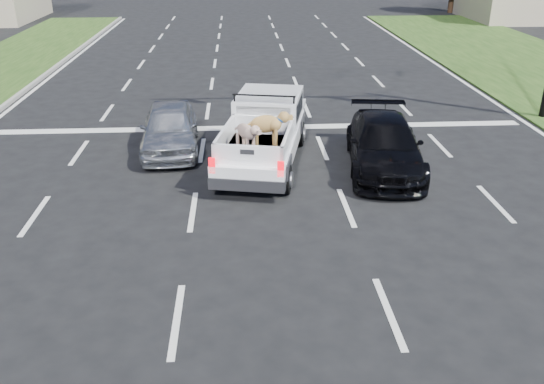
{
  "coord_description": "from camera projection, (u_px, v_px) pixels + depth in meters",
  "views": [
    {
      "loc": [
        -0.66,
        -7.73,
        5.76
      ],
      "look_at": [
        -0.08,
        2.0,
        1.34
      ],
      "focal_mm": 38.0,
      "sensor_mm": 36.0,
      "label": 1
    }
  ],
  "objects": [
    {
      "name": "ground",
      "position": [
        284.0,
        316.0,
        9.45
      ],
      "size": [
        160.0,
        160.0,
        0.0
      ],
      "primitive_type": "plane",
      "color": "black",
      "rests_on": "ground"
    },
    {
      "name": "silver_sedan",
      "position": [
        170.0,
        128.0,
        16.41
      ],
      "size": [
        1.82,
        3.98,
        1.32
      ],
      "primitive_type": "imported",
      "rotation": [
        0.0,
        0.0,
        0.07
      ],
      "color": "silver",
      "rests_on": "ground"
    },
    {
      "name": "road_markings",
      "position": [
        265.0,
        167.0,
        15.41
      ],
      "size": [
        17.75,
        60.0,
        0.01
      ],
      "color": "silver",
      "rests_on": "ground"
    },
    {
      "name": "pickup_truck",
      "position": [
        264.0,
        131.0,
        15.44
      ],
      "size": [
        2.74,
        5.24,
        1.87
      ],
      "rotation": [
        0.0,
        0.0,
        -0.2
      ],
      "color": "black",
      "rests_on": "ground"
    },
    {
      "name": "black_coupe",
      "position": [
        384.0,
        145.0,
        15.11
      ],
      "size": [
        2.42,
        4.74,
        1.32
      ],
      "primitive_type": "imported",
      "rotation": [
        0.0,
        0.0,
        -0.13
      ],
      "color": "black",
      "rests_on": "ground"
    }
  ]
}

